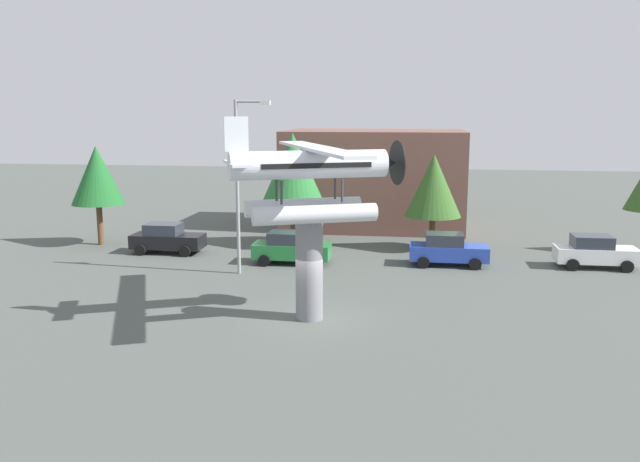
% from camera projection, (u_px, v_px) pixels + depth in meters
% --- Properties ---
extents(ground_plane, '(140.00, 140.00, 0.00)m').
position_uv_depth(ground_plane, '(309.00, 319.00, 26.72)').
color(ground_plane, '#4C514C').
extents(display_pedestal, '(1.10, 1.10, 4.08)m').
position_uv_depth(display_pedestal, '(309.00, 270.00, 26.35)').
color(display_pedestal, slate).
rests_on(display_pedestal, ground).
extents(floatplane_monument, '(7.18, 10.01, 4.00)m').
position_uv_depth(floatplane_monument, '(312.00, 177.00, 25.71)').
color(floatplane_monument, silver).
rests_on(floatplane_monument, display_pedestal).
extents(car_near_black, '(4.20, 2.02, 1.76)m').
position_uv_depth(car_near_black, '(167.00, 238.00, 38.78)').
color(car_near_black, black).
rests_on(car_near_black, ground).
extents(car_mid_green, '(4.20, 2.02, 1.76)m').
position_uv_depth(car_mid_green, '(291.00, 248.00, 36.12)').
color(car_mid_green, '#237A38').
rests_on(car_mid_green, ground).
extents(car_far_blue, '(4.20, 2.02, 1.76)m').
position_uv_depth(car_far_blue, '(448.00, 249.00, 35.70)').
color(car_far_blue, '#2847B7').
rests_on(car_far_blue, ground).
extents(car_distant_white, '(4.20, 2.02, 1.76)m').
position_uv_depth(car_distant_white, '(595.00, 252.00, 35.14)').
color(car_distant_white, white).
rests_on(car_distant_white, ground).
extents(streetlight_primary, '(1.84, 0.28, 8.82)m').
position_uv_depth(streetlight_primary, '(241.00, 176.00, 33.16)').
color(streetlight_primary, gray).
rests_on(streetlight_primary, ground).
extents(storefront_building, '(12.60, 7.95, 6.89)m').
position_uv_depth(storefront_building, '(374.00, 179.00, 47.34)').
color(storefront_building, brown).
rests_on(storefront_building, ground).
extents(tree_west, '(3.23, 3.23, 6.16)m').
position_uv_depth(tree_west, '(97.00, 175.00, 40.59)').
color(tree_west, brown).
rests_on(tree_west, ground).
extents(tree_east, '(4.30, 4.30, 6.97)m').
position_uv_depth(tree_east, '(293.00, 172.00, 40.50)').
color(tree_east, brown).
rests_on(tree_east, ground).
extents(tree_center_back, '(3.34, 3.34, 5.76)m').
position_uv_depth(tree_center_back, '(434.00, 186.00, 39.18)').
color(tree_center_back, brown).
rests_on(tree_center_back, ground).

